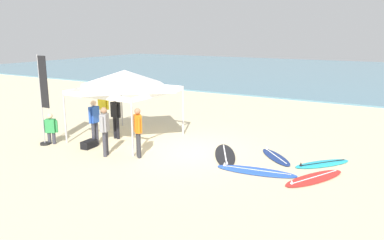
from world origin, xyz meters
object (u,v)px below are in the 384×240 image
surfboard_red (314,178)px  person_black (116,114)px  person_green (51,127)px  gear_bag_near_tent (89,144)px  person_blue (94,120)px  surfboard_cyan (322,164)px  surfboard_navy (276,157)px  person_orange (138,129)px  person_yellow (103,107)px  banner_flag (44,104)px  canopy_tent (125,79)px  surfboard_black (225,155)px  surfboard_blue (256,171)px  person_grey (105,128)px

surfboard_red → person_black: size_ratio=1.36×
person_green → gear_bag_near_tent: bearing=11.8°
person_blue → surfboard_cyan: bearing=14.6°
surfboard_navy → person_orange: (-4.07, -2.29, 0.95)m
person_yellow → surfboard_navy: bearing=-0.3°
person_orange → person_blue: size_ratio=1.00×
gear_bag_near_tent → person_yellow: bearing=121.7°
surfboard_cyan → banner_flag: banner_flag is taller
surfboard_red → person_blue: person_blue is taller
canopy_tent → banner_flag: size_ratio=0.99×
surfboard_red → banner_flag: banner_flag is taller
banner_flag → surfboard_navy: bearing=20.1°
surfboard_red → gear_bag_near_tent: bearing=-172.4°
surfboard_navy → person_orange: bearing=-150.6°
surfboard_black → person_black: bearing=-177.6°
person_blue → gear_bag_near_tent: bearing=-81.8°
surfboard_blue → surfboard_navy: bearing=86.7°
surfboard_black → gear_bag_near_tent: gear_bag_near_tent is taller
surfboard_red → surfboard_cyan: same height
surfboard_black → banner_flag: 6.93m
banner_flag → person_black: bearing=50.5°
surfboard_blue → person_yellow: bearing=167.8°
surfboard_red → surfboard_blue: (-1.67, -0.31, -0.00)m
person_blue → person_green: size_ratio=1.43×
surfboard_red → person_black: 7.93m
person_orange → person_black: bearing=147.7°
person_black → person_orange: bearing=-32.3°
surfboard_navy → person_blue: person_blue is taller
canopy_tent → surfboard_black: (4.32, 0.02, -2.35)m
surfboard_blue → banner_flag: 8.11m
surfboard_blue → person_grey: person_grey is taller
surfboard_black → person_yellow: bearing=173.3°
person_orange → gear_bag_near_tent: 2.41m
canopy_tent → person_blue: bearing=-110.5°
canopy_tent → surfboard_cyan: bearing=6.1°
surfboard_blue → surfboard_black: bearing=147.8°
surfboard_black → person_yellow: (-6.23, 0.73, 0.95)m
surfboard_black → surfboard_cyan: (3.09, 0.77, 0.00)m
canopy_tent → person_blue: (-0.47, -1.26, -1.40)m
surfboard_cyan → person_blue: size_ratio=1.13×
person_grey → person_green: person_grey is taller
canopy_tent → person_orange: canopy_tent is taller
surfboard_blue → person_grey: size_ratio=1.48×
surfboard_black → person_orange: 3.11m
person_black → gear_bag_near_tent: person_black is taller
surfboard_navy → person_yellow: 7.87m
person_black → gear_bag_near_tent: 1.71m
surfboard_red → person_green: size_ratio=1.94×
surfboard_cyan → person_yellow: (-9.32, -0.04, 0.95)m
person_black → gear_bag_near_tent: size_ratio=2.85×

